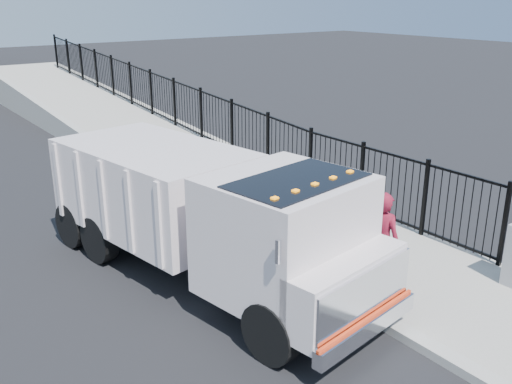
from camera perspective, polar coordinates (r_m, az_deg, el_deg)
ground at (r=11.74m, az=5.18°, el=-8.87°), size 120.00×120.00×0.00m
sidewalk at (r=11.86m, az=18.85°, el=-9.26°), size 3.55×12.00×0.12m
curb at (r=10.49m, az=12.56°, el=-12.47°), size 0.30×12.00×0.16m
ramp at (r=25.96m, az=-15.03°, el=6.30°), size 3.95×24.06×3.19m
iron_fence at (r=22.79m, az=-8.09°, el=7.35°), size 0.10×28.00×1.80m
truck at (r=11.13m, az=-4.78°, el=-1.89°), size 3.71×8.16×2.69m
worker at (r=11.06m, az=12.44°, el=-4.80°), size 0.65×0.81×1.95m
debris at (r=12.16m, az=10.07°, el=-7.18°), size 0.35×0.35×0.09m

